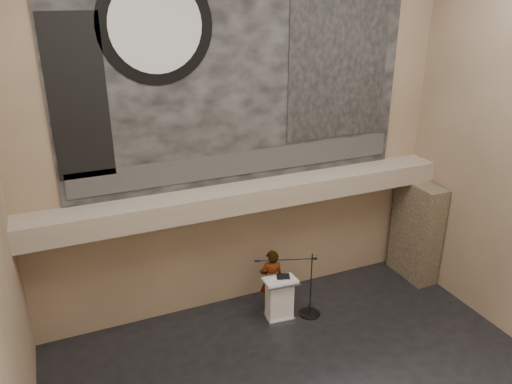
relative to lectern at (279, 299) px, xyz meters
name	(u,v)px	position (x,y,z in m)	size (l,w,h in m)	color
wall_back	(242,137)	(-0.43, 1.22, 3.70)	(10.00, 0.02, 8.50)	#7C684E
soffit	(249,196)	(-0.43, 0.82, 2.40)	(10.00, 0.80, 0.50)	gray
sprinkler_left	(183,220)	(-2.03, 0.77, 2.12)	(0.04, 0.04, 0.06)	#B2893D
sprinkler_right	(322,195)	(1.47, 0.77, 2.12)	(0.04, 0.04, 0.06)	#B2893D
banner	(242,72)	(-0.43, 1.19, 5.15)	(8.00, 0.05, 5.00)	black
banner_text_strip	(244,163)	(-0.43, 1.15, 3.10)	(7.76, 0.02, 0.55)	#2E2E2E
banner_clock_rim	(156,26)	(-2.23, 1.15, 6.15)	(2.30, 2.30, 0.02)	black
banner_clock_face	(156,26)	(-2.23, 1.13, 6.15)	(1.84, 1.84, 0.02)	silver
banner_building_print	(339,61)	(1.97, 1.15, 5.25)	(2.60, 0.02, 3.60)	black
banner_brick_print	(78,99)	(-3.83, 1.15, 4.85)	(1.10, 0.02, 3.20)	black
stone_pier	(416,231)	(4.22, 0.37, 0.80)	(0.60, 1.40, 2.70)	#463B2B
lectern	(279,299)	(0.00, 0.00, 0.00)	(0.79, 0.60, 1.14)	silver
binder	(283,277)	(0.10, 0.03, 0.56)	(0.30, 0.24, 0.04)	black
papers	(274,281)	(-0.16, -0.03, 0.55)	(0.22, 0.30, 0.01)	white
speaker_person	(271,280)	(0.01, 0.48, 0.25)	(0.58, 0.38, 1.60)	white
mic_stand	(308,305)	(0.70, -0.13, -0.29)	(1.55, 0.70, 1.67)	black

